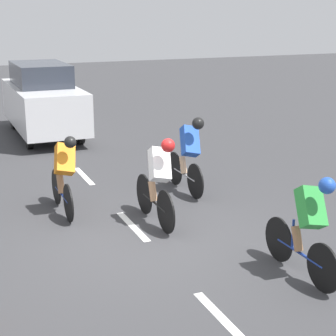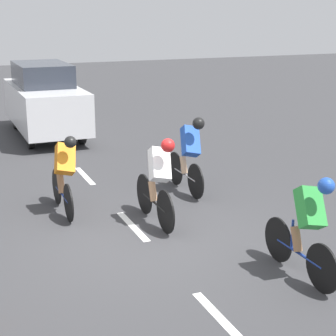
# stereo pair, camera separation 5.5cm
# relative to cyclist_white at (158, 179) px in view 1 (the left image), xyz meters

# --- Properties ---
(ground_plane) EXTENTS (60.00, 60.00, 0.00)m
(ground_plane) POSITION_rel_cyclist_white_xyz_m (0.45, 0.43, -0.80)
(ground_plane) COLOR #38383A
(lane_stripe_near) EXTENTS (0.12, 1.40, 0.01)m
(lane_stripe_near) POSITION_rel_cyclist_white_xyz_m (0.45, 3.15, -0.80)
(lane_stripe_near) COLOR white
(lane_stripe_near) RESTS_ON ground
(lane_stripe_mid) EXTENTS (0.12, 1.40, 0.01)m
(lane_stripe_mid) POSITION_rel_cyclist_white_xyz_m (0.45, -0.05, -0.80)
(lane_stripe_mid) COLOR white
(lane_stripe_mid) RESTS_ON ground
(lane_stripe_far) EXTENTS (0.12, 1.40, 0.01)m
(lane_stripe_far) POSITION_rel_cyclist_white_xyz_m (0.45, -3.25, -0.80)
(lane_stripe_far) COLOR white
(lane_stripe_far) RESTS_ON ground
(cyclist_white) EXTENTS (0.43, 1.71, 1.53)m
(cyclist_white) POSITION_rel_cyclist_white_xyz_m (0.00, 0.00, 0.00)
(cyclist_white) COLOR black
(cyclist_white) RESTS_ON ground
(cyclist_blue) EXTENTS (0.44, 1.67, 1.55)m
(cyclist_blue) POSITION_rel_cyclist_white_xyz_m (-1.19, -1.36, 0.02)
(cyclist_blue) COLOR black
(cyclist_blue) RESTS_ON ground
(cyclist_orange) EXTENTS (0.44, 1.64, 1.45)m
(cyclist_orange) POSITION_rel_cyclist_white_xyz_m (1.33, -1.11, -0.04)
(cyclist_orange) COLOR black
(cyclist_orange) RESTS_ON ground
(cyclist_green) EXTENTS (0.42, 1.66, 1.48)m
(cyclist_green) POSITION_rel_cyclist_white_xyz_m (-1.09, 2.60, -0.02)
(cyclist_green) COLOR black
(cyclist_green) RESTS_ON ground
(support_car) EXTENTS (1.70, 4.38, 2.05)m
(support_car) POSITION_rel_cyclist_white_xyz_m (0.44, -7.65, 0.24)
(support_car) COLOR black
(support_car) RESTS_ON ground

